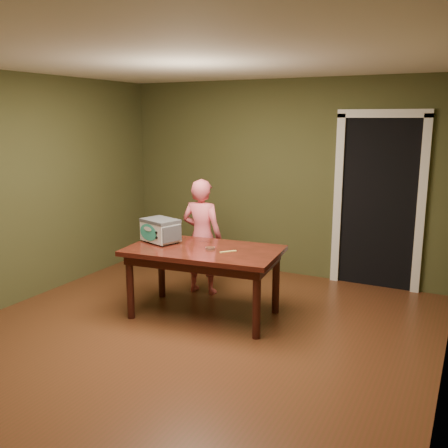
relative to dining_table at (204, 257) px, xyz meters
name	(u,v)px	position (x,y,z in m)	size (l,w,h in m)	color
floor	(185,341)	(0.14, -0.64, -0.65)	(5.00, 5.00, 0.00)	#582B19
room_shell	(182,163)	(0.14, -0.64, 1.06)	(4.52, 5.02, 2.61)	#444726
doorway	(383,201)	(1.44, 2.14, 0.41)	(1.10, 0.66, 2.25)	black
dining_table	(204,257)	(0.00, 0.00, 0.00)	(1.69, 1.06, 0.75)	black
toy_oven	(160,230)	(-0.56, 0.02, 0.24)	(0.48, 0.39, 0.26)	#4C4F54
baking_pan	(210,248)	(0.08, 0.00, 0.11)	(0.10, 0.10, 0.02)	silver
spatula	(228,252)	(0.29, -0.01, 0.10)	(0.18, 0.03, 0.01)	#E7D264
child	(202,237)	(-0.38, 0.64, 0.05)	(0.51, 0.33, 1.40)	#E65F6B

